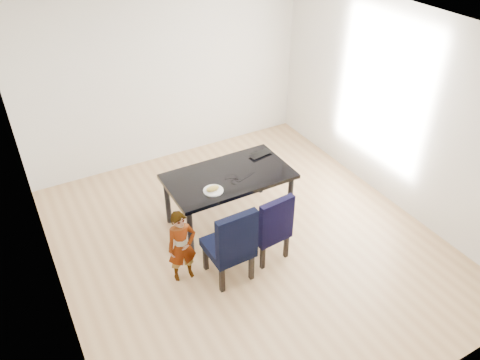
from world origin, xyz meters
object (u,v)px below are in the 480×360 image
dining_table (229,198)px  laptop (258,153)px  chair_right (266,224)px  plate (213,190)px  child (182,246)px  chair_left (228,241)px

dining_table → laptop: size_ratio=4.89×
chair_right → plate: 0.75m
child → plate: (0.62, 0.43, 0.29)m
chair_left → laptop: bearing=45.3°
dining_table → laptop: laptop is taller
chair_left → chair_right: chair_left is taller
chair_left → dining_table: bearing=60.1°
chair_right → dining_table: bearing=91.7°
dining_table → chair_left: size_ratio=1.58×
child → plate: child is taller
dining_table → child: size_ratio=1.71×
dining_table → chair_right: (0.09, -0.78, 0.09)m
chair_right → plate: chair_right is taller
plate → dining_table: bearing=34.1°
dining_table → chair_left: chair_left is taller
chair_right → laptop: bearing=59.3°
chair_right → laptop: (0.50, 1.04, 0.30)m
chair_left → laptop: (1.06, 1.12, 0.26)m
chair_right → laptop: chair_right is taller
child → dining_table: bearing=38.9°
chair_right → child: size_ratio=1.00×
dining_table → laptop: bearing=23.7°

